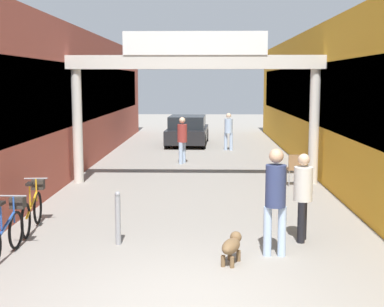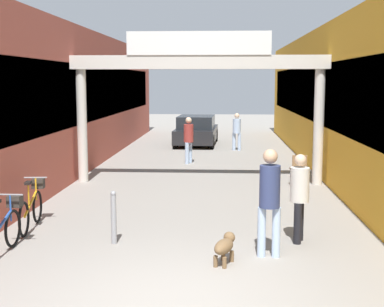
# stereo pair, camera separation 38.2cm
# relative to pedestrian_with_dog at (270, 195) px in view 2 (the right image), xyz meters

# --- Properties ---
(ground_plane) EXTENTS (80.00, 80.00, 0.00)m
(ground_plane) POSITION_rel_pedestrian_with_dog_xyz_m (-1.46, -1.88, -1.05)
(ground_plane) COLOR gray
(storefront_left) EXTENTS (3.00, 26.00, 4.55)m
(storefront_left) POSITION_rel_pedestrian_with_dog_xyz_m (-6.55, 9.12, 1.23)
(storefront_left) COLOR #B25142
(storefront_left) RESTS_ON ground_plane
(storefront_right) EXTENTS (3.00, 26.00, 4.55)m
(storefront_right) POSITION_rel_pedestrian_with_dog_xyz_m (3.63, 9.12, 1.23)
(storefront_right) COLOR gold
(storefront_right) RESTS_ON ground_plane
(arcade_sign_gateway) EXTENTS (7.40, 0.47, 4.25)m
(arcade_sign_gateway) POSITION_rel_pedestrian_with_dog_xyz_m (-1.46, 6.38, 1.98)
(arcade_sign_gateway) COLOR beige
(arcade_sign_gateway) RESTS_ON ground_plane
(pedestrian_with_dog) EXTENTS (0.38, 0.35, 1.81)m
(pedestrian_with_dog) POSITION_rel_pedestrian_with_dog_xyz_m (0.00, 0.00, 0.00)
(pedestrian_with_dog) COLOR #A5BFE0
(pedestrian_with_dog) RESTS_ON ground_plane
(pedestrian_companion) EXTENTS (0.43, 0.43, 1.61)m
(pedestrian_companion) POSITION_rel_pedestrian_with_dog_xyz_m (0.61, 0.87, -0.13)
(pedestrian_companion) COLOR black
(pedestrian_companion) RESTS_ON ground_plane
(pedestrian_carrying_crate) EXTENTS (0.45, 0.45, 1.64)m
(pedestrian_carrying_crate) POSITION_rel_pedestrian_with_dog_xyz_m (-1.99, 10.04, -0.11)
(pedestrian_carrying_crate) COLOR #A5BFE0
(pedestrian_carrying_crate) RESTS_ON ground_plane
(pedestrian_elderly_walking) EXTENTS (0.43, 0.43, 1.57)m
(pedestrian_elderly_walking) POSITION_rel_pedestrian_with_dog_xyz_m (-0.20, 13.72, -0.16)
(pedestrian_elderly_walking) COLOR #A5BFE0
(pedestrian_elderly_walking) RESTS_ON ground_plane
(dog_on_leash) EXTENTS (0.43, 0.67, 0.47)m
(dog_on_leash) POSITION_rel_pedestrian_with_dog_xyz_m (-0.73, -0.36, -0.76)
(dog_on_leash) COLOR brown
(dog_on_leash) RESTS_ON ground_plane
(bicycle_blue_nearest) EXTENTS (0.46, 1.69, 0.98)m
(bicycle_blue_nearest) POSITION_rel_pedestrian_with_dog_xyz_m (-4.45, -0.13, -0.61)
(bicycle_blue_nearest) COLOR black
(bicycle_blue_nearest) RESTS_ON ground_plane
(bicycle_orange_second) EXTENTS (0.46, 1.69, 0.98)m
(bicycle_orange_second) POSITION_rel_pedestrian_with_dog_xyz_m (-4.54, 1.51, -0.61)
(bicycle_orange_second) COLOR black
(bicycle_orange_second) RESTS_ON ground_plane
(bollard_post_metal) EXTENTS (0.10, 0.10, 0.97)m
(bollard_post_metal) POSITION_rel_pedestrian_with_dog_xyz_m (-2.71, 0.57, -0.55)
(bollard_post_metal) COLOR gray
(bollard_post_metal) RESTS_ON ground_plane
(cafe_chair_wood_nearer) EXTENTS (0.43, 0.43, 0.89)m
(cafe_chair_wood_nearer) POSITION_rel_pedestrian_with_dog_xyz_m (1.32, 6.06, -0.51)
(cafe_chair_wood_nearer) COLOR gray
(cafe_chair_wood_nearer) RESTS_ON ground_plane
(parked_car_black) EXTENTS (1.93, 4.07, 1.33)m
(parked_car_black) POSITION_rel_pedestrian_with_dog_xyz_m (-2.00, 15.67, -0.40)
(parked_car_black) COLOR black
(parked_car_black) RESTS_ON ground_plane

